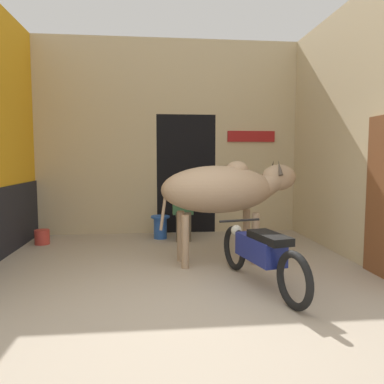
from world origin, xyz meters
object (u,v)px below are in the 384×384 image
at_px(cow, 224,190).
at_px(bucket, 42,237).
at_px(shopkeeper_seated, 183,207).
at_px(plastic_stool, 160,226).
at_px(motorcycle_near, 260,252).

xyz_separation_m(cow, bucket, (-3.04, 1.47, -0.96)).
xyz_separation_m(cow, shopkeeper_seated, (-0.49, 1.55, -0.46)).
relative_size(plastic_stool, bucket, 1.68).
height_order(cow, motorcycle_near, cow).
height_order(cow, shopkeeper_seated, cow).
distance_m(motorcycle_near, shopkeeper_seated, 2.74).
xyz_separation_m(motorcycle_near, shopkeeper_seated, (-0.72, 2.64, 0.21)).
bearing_deg(plastic_stool, bucket, -172.74).
bearing_deg(motorcycle_near, bucket, 141.92).
bearing_deg(plastic_stool, shopkeeper_seated, -24.53).
relative_size(motorcycle_near, bucket, 7.78).
distance_m(cow, bucket, 3.51).
bearing_deg(bucket, plastic_stool, 7.26).
relative_size(cow, motorcycle_near, 1.03).
height_order(shopkeeper_seated, plastic_stool, shopkeeper_seated).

